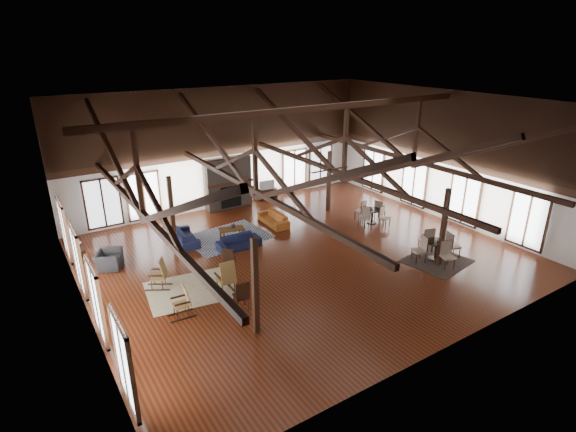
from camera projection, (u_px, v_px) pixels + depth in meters
floor at (302, 255)px, 18.01m from camera, size 16.00×16.00×0.00m
ceiling at (303, 102)px, 15.82m from camera, size 16.00×14.00×0.02m
wall_back at (223, 149)px, 22.40m from camera, size 16.00×0.02×6.00m
wall_front at (458, 252)px, 11.43m from camera, size 16.00×0.02×6.00m
wall_left at (73, 228)px, 12.89m from camera, size 0.02×14.00×6.00m
wall_right at (444, 156)px, 20.94m from camera, size 0.02×14.00×6.00m
roof_truss at (303, 157)px, 16.54m from camera, size 15.60×14.07×3.14m
post_grid at (302, 220)px, 17.45m from camera, size 8.16×7.16×3.05m
fireplace at (228, 183)px, 22.77m from camera, size 2.50×0.69×2.60m
ceiling_fan at (330, 169)px, 16.12m from camera, size 1.60×1.60×0.75m
sofa_navy_front at (239, 242)px, 18.54m from camera, size 1.83×0.73×0.53m
sofa_navy_left at (186, 236)px, 19.06m from camera, size 1.96×0.93×0.55m
sofa_orange at (273, 219)px, 20.94m from camera, size 1.93×0.83×0.55m
coffee_table at (232, 229)px, 19.52m from camera, size 1.20×0.81×0.42m
vase at (233, 225)px, 19.57m from camera, size 0.23×0.23×0.21m
armchair at (109, 260)px, 16.91m from camera, size 1.28×1.22×0.65m
side_table_lamp at (79, 253)px, 17.27m from camera, size 0.42×0.42×1.07m
rocking_chair_a at (160, 275)px, 15.44m from camera, size 0.97×0.83×1.11m
rocking_chair_b at (227, 278)px, 15.09m from camera, size 0.54×0.95×1.22m
rocking_chair_c at (184, 302)px, 13.88m from camera, size 0.85×0.50×1.06m
side_chair_a at (229, 258)px, 16.53m from camera, size 0.58×0.58×0.97m
side_chair_b at (242, 294)px, 14.08m from camera, size 0.50×0.50×1.06m
cafe_table_near at (436, 247)px, 17.50m from camera, size 2.04×2.04×1.05m
cafe_table_far at (372, 213)px, 21.03m from camera, size 1.84×1.84×0.94m
cup_near at (438, 240)px, 17.45m from camera, size 0.15×0.15×0.10m
cup_far at (372, 208)px, 21.03m from camera, size 0.15×0.15×0.09m
tv_console at (267, 194)px, 24.36m from camera, size 1.09×0.41×0.55m
television at (266, 185)px, 24.16m from camera, size 0.88×0.20×0.50m
rug_tan at (192, 289)px, 15.51m from camera, size 3.29×2.74×0.01m
rug_navy at (227, 237)px, 19.64m from camera, size 3.65×2.89×0.01m
rug_dark at (437, 261)px, 17.52m from camera, size 2.58×2.41×0.01m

